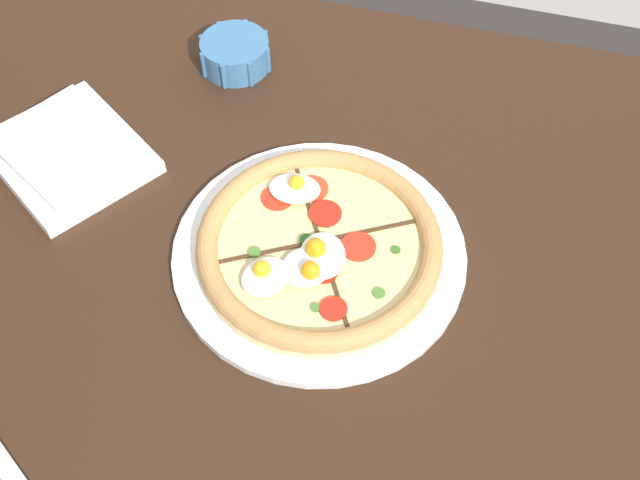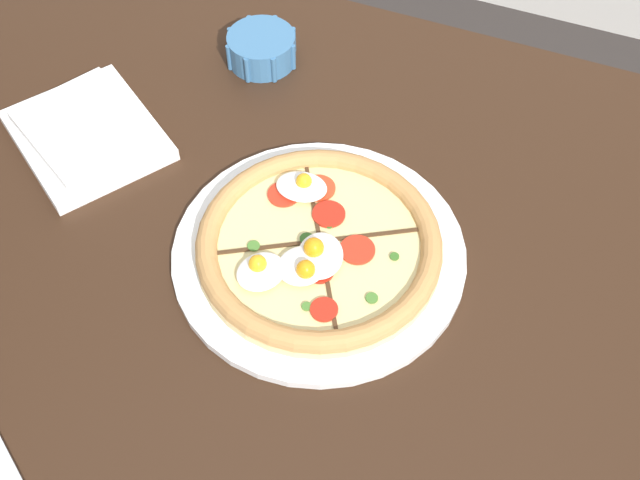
{
  "view_description": "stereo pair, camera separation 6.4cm",
  "coord_description": "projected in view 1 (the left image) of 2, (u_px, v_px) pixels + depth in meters",
  "views": [
    {
      "loc": [
        0.11,
        -0.56,
        1.58
      ],
      "look_at": [
        -0.05,
        0.0,
        0.78
      ],
      "focal_mm": 45.0,
      "sensor_mm": 36.0,
      "label": 1
    },
    {
      "loc": [
        0.17,
        -0.54,
        1.58
      ],
      "look_at": [
        -0.05,
        0.0,
        0.78
      ],
      "focal_mm": 45.0,
      "sensor_mm": 36.0,
      "label": 2
    }
  ],
  "objects": [
    {
      "name": "pizza",
      "position": [
        319.0,
        245.0,
        1.0
      ],
      "size": [
        0.37,
        0.37,
        0.05
      ],
      "color": "white",
      "rests_on": "dining_table"
    },
    {
      "name": "dining_table",
      "position": [
        354.0,
        301.0,
        1.08
      ],
      "size": [
        1.49,
        0.99,
        0.75
      ],
      "color": "#331E11",
      "rests_on": "ground_plane"
    },
    {
      "name": "ramekin_bowl",
      "position": [
        235.0,
        53.0,
        1.21
      ],
      "size": [
        0.11,
        0.11,
        0.05
      ],
      "color": "teal",
      "rests_on": "dining_table"
    },
    {
      "name": "ground_plane",
      "position": [
        342.0,
        477.0,
        1.61
      ],
      "size": [
        12.0,
        12.0,
        0.0
      ],
      "primitive_type": "plane",
      "color": "#2D2826"
    },
    {
      "name": "napkin_folded",
      "position": [
        68.0,
        152.0,
        1.1
      ],
      "size": [
        0.27,
        0.26,
        0.04
      ],
      "rotation": [
        0.0,
        0.0,
        -0.59
      ],
      "color": "white",
      "rests_on": "dining_table"
    }
  ]
}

